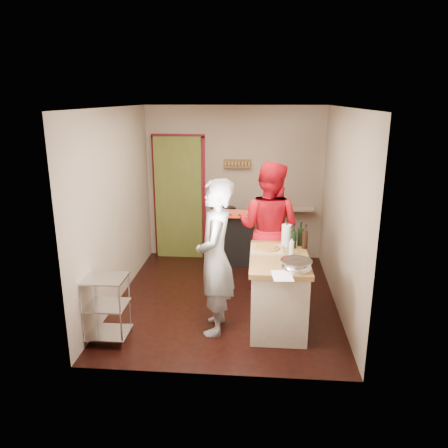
% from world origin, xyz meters
% --- Properties ---
extents(floor, '(3.50, 3.50, 0.00)m').
position_xyz_m(floor, '(0.00, 0.00, 0.00)').
color(floor, black).
rests_on(floor, ground).
extents(back_wall, '(3.00, 0.44, 2.60)m').
position_xyz_m(back_wall, '(-0.64, 1.78, 1.13)').
color(back_wall, gray).
rests_on(back_wall, ground).
extents(left_wall, '(0.04, 3.50, 2.60)m').
position_xyz_m(left_wall, '(-1.50, 0.00, 1.30)').
color(left_wall, gray).
rests_on(left_wall, ground).
extents(right_wall, '(0.04, 3.50, 2.60)m').
position_xyz_m(right_wall, '(1.50, 0.00, 1.30)').
color(right_wall, gray).
rests_on(right_wall, ground).
extents(ceiling, '(3.00, 3.50, 0.02)m').
position_xyz_m(ceiling, '(0.00, 0.00, 2.61)').
color(ceiling, white).
rests_on(ceiling, back_wall).
extents(stove, '(0.60, 0.63, 1.00)m').
position_xyz_m(stove, '(0.05, 1.42, 0.45)').
color(stove, black).
rests_on(stove, ground).
extents(wire_shelving, '(0.48, 0.40, 0.80)m').
position_xyz_m(wire_shelving, '(-1.28, -1.20, 0.44)').
color(wire_shelving, silver).
rests_on(wire_shelving, ground).
extents(island, '(0.72, 1.35, 1.20)m').
position_xyz_m(island, '(0.69, -0.64, 0.47)').
color(island, beige).
rests_on(island, ground).
extents(person_stripe, '(0.45, 0.68, 1.85)m').
position_xyz_m(person_stripe, '(-0.07, -0.84, 0.93)').
color(person_stripe, '#A0A0A5').
rests_on(person_stripe, ground).
extents(person_red, '(1.13, 1.02, 1.90)m').
position_xyz_m(person_red, '(0.57, 0.30, 0.95)').
color(person_red, red).
rests_on(person_red, ground).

